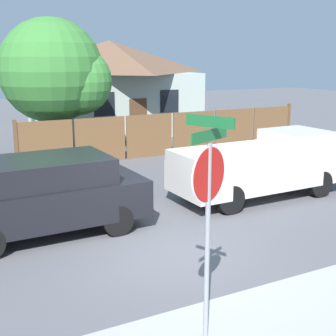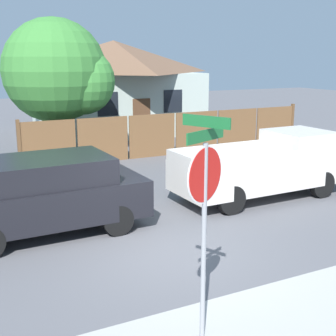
{
  "view_description": "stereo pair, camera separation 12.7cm",
  "coord_description": "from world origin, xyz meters",
  "px_view_note": "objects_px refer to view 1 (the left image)",
  "views": [
    {
      "loc": [
        -4.25,
        -7.89,
        3.92
      ],
      "look_at": [
        0.31,
        0.76,
        1.6
      ],
      "focal_mm": 50.0,
      "sensor_mm": 36.0,
      "label": 1
    },
    {
      "loc": [
        -4.14,
        -7.95,
        3.92
      ],
      "look_at": [
        0.31,
        0.76,
        1.6
      ],
      "focal_mm": 50.0,
      "sensor_mm": 36.0,
      "label": 2
    }
  ],
  "objects_px": {
    "oak_tree": "(57,73)",
    "red_suv": "(43,193)",
    "orange_pickup": "(265,166)",
    "house": "(111,85)",
    "stop_sign": "(208,194)"
  },
  "relations": [
    {
      "from": "orange_pickup",
      "to": "stop_sign",
      "type": "bearing_deg",
      "value": -136.34
    },
    {
      "from": "red_suv",
      "to": "oak_tree",
      "type": "bearing_deg",
      "value": 71.27
    },
    {
      "from": "house",
      "to": "oak_tree",
      "type": "distance_m",
      "value": 7.4
    },
    {
      "from": "red_suv",
      "to": "house",
      "type": "bearing_deg",
      "value": 62.34
    },
    {
      "from": "oak_tree",
      "to": "stop_sign",
      "type": "xyz_separation_m",
      "value": [
        -1.51,
        -13.15,
        -1.17
      ]
    },
    {
      "from": "oak_tree",
      "to": "red_suv",
      "type": "xyz_separation_m",
      "value": [
        -2.56,
        -7.96,
        -2.37
      ]
    },
    {
      "from": "house",
      "to": "stop_sign",
      "type": "distance_m",
      "value": 19.92
    },
    {
      "from": "house",
      "to": "orange_pickup",
      "type": "relative_size",
      "value": 1.59
    },
    {
      "from": "oak_tree",
      "to": "orange_pickup",
      "type": "height_order",
      "value": "oak_tree"
    },
    {
      "from": "house",
      "to": "red_suv",
      "type": "bearing_deg",
      "value": -116.76
    },
    {
      "from": "house",
      "to": "oak_tree",
      "type": "bearing_deg",
      "value": -126.94
    },
    {
      "from": "oak_tree",
      "to": "orange_pickup",
      "type": "bearing_deg",
      "value": -64.72
    },
    {
      "from": "red_suv",
      "to": "orange_pickup",
      "type": "xyz_separation_m",
      "value": [
        6.32,
        0.0,
        -0.06
      ]
    },
    {
      "from": "oak_tree",
      "to": "red_suv",
      "type": "bearing_deg",
      "value": -107.82
    },
    {
      "from": "house",
      "to": "orange_pickup",
      "type": "bearing_deg",
      "value": -92.72
    }
  ]
}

